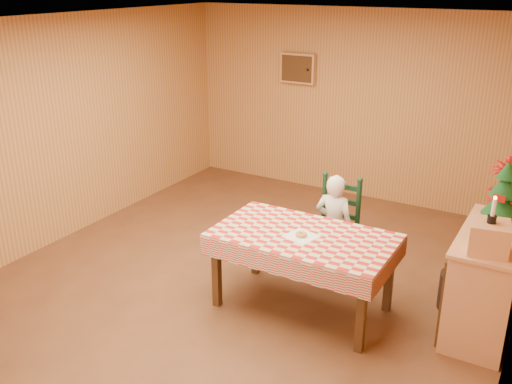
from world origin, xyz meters
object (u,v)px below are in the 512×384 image
seated_child (334,227)px  crate (489,237)px  storage_bin (458,292)px  christmas_tree (504,193)px  dining_table (303,243)px  ladder_chair (336,230)px  shelf_unit (486,281)px

seated_child → crate: (1.54, -0.60, 0.49)m
storage_bin → christmas_tree: bearing=14.1°
dining_table → seated_child: seated_child is taller
dining_table → crate: size_ratio=5.52×
dining_table → ladder_chair: (0.00, 0.79, -0.18)m
ladder_chair → seated_child: size_ratio=0.96×
seated_child → dining_table: bearing=90.0°
shelf_unit → christmas_tree: size_ratio=2.00×
seated_child → shelf_unit: bearing=172.6°
shelf_unit → storage_bin: (-0.24, 0.19, -0.28)m
ladder_chair → storage_bin: (1.29, -0.07, -0.32)m
ladder_chair → seated_child: seated_child is taller
christmas_tree → shelf_unit: bearing=-92.0°
ladder_chair → crate: crate is taller
ladder_chair → christmas_tree: (1.54, -0.01, 0.71)m
seated_child → crate: size_ratio=3.75×
dining_table → shelf_unit: size_ratio=1.34×
shelf_unit → crate: 0.71m
ladder_chair → storage_bin: bearing=-3.0°
christmas_tree → storage_bin: 1.06m
seated_child → storage_bin: bearing=179.5°
christmas_tree → storage_bin: bearing=-165.9°
shelf_unit → storage_bin: bearing=142.1°
shelf_unit → christmas_tree: 0.79m
christmas_tree → ladder_chair: bearing=179.8°
dining_table → christmas_tree: 1.81m
dining_table → storage_bin: bearing=29.0°
ladder_chair → shelf_unit: 1.56m
ladder_chair → crate: 1.77m
dining_table → christmas_tree: (1.54, 0.78, 0.52)m
seated_child → storage_bin: (1.29, -0.01, -0.38)m
dining_table → shelf_unit: shelf_unit is taller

